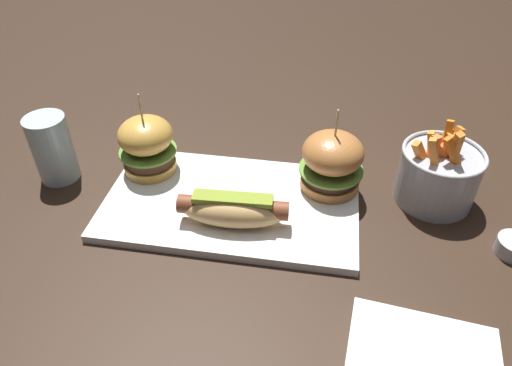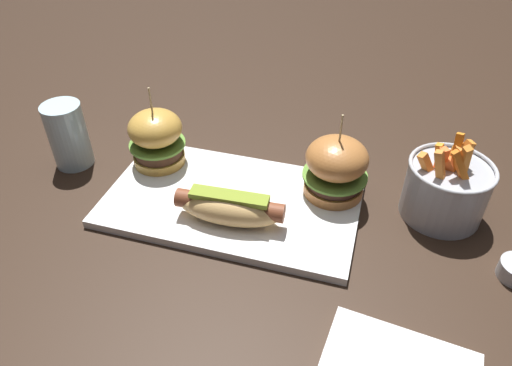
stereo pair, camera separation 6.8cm
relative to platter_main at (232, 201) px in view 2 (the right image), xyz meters
The scene contains 7 objects.
ground_plane 0.01m from the platter_main, ahead, with size 3.00×3.00×0.00m, color black.
platter_main is the anchor object (origin of this frame).
hot_dog 0.06m from the platter_main, 74.26° to the right, with size 0.17×0.07×0.05m.
slider_left 0.17m from the platter_main, 159.15° to the left, with size 0.10×0.10×0.14m.
slider_right 0.17m from the platter_main, 22.03° to the left, with size 0.10×0.10×0.14m.
fries_bucket 0.33m from the platter_main, 12.96° to the left, with size 0.13×0.13×0.14m.
water_glass 0.32m from the platter_main, behind, with size 0.07×0.07×0.12m, color silver.
Camera 2 is at (0.20, -0.54, 0.50)m, focal length 32.83 mm.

